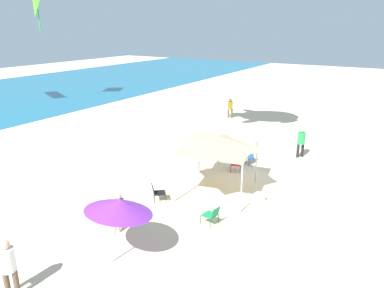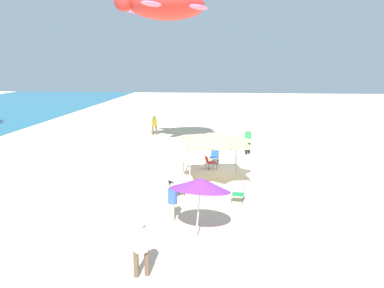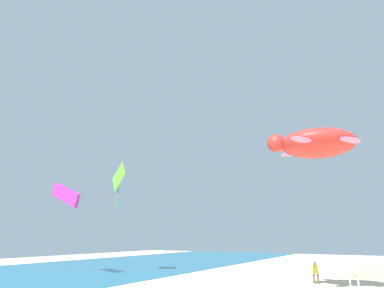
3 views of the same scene
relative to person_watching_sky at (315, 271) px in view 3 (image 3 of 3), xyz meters
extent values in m
cylinder|color=brown|center=(-0.03, 0.15, -0.61)|extent=(0.15, 0.15, 0.78)
cylinder|color=brown|center=(0.03, -0.15, -0.61)|extent=(0.15, 0.15, 0.78)
cylinder|color=yellow|center=(0.00, 0.00, 0.11)|extent=(0.41, 0.41, 0.68)
sphere|color=beige|center=(0.00, 0.00, 0.58)|extent=(0.25, 0.25, 0.25)
ellipsoid|color=red|center=(-6.90, -2.34, 9.07)|extent=(5.81, 6.35, 2.10)
sphere|color=red|center=(-8.03, 0.29, 9.21)|extent=(1.29, 1.29, 1.29)
ellipsoid|color=pink|center=(-9.17, -1.76, 8.85)|extent=(2.15, 1.61, 0.29)
ellipsoid|color=pink|center=(-5.76, -0.29, 8.85)|extent=(1.35, 2.15, 0.29)
ellipsoid|color=pink|center=(-7.54, -4.48, 8.85)|extent=(2.15, 1.61, 0.29)
ellipsoid|color=pink|center=(-4.91, -3.35, 8.85)|extent=(1.35, 2.15, 0.29)
cube|color=#66D82D|center=(-3.73, 19.13, 9.10)|extent=(1.46, 3.11, 3.34)
cylinder|color=green|center=(-3.73, 19.13, 7.15)|extent=(0.12, 0.12, 2.40)
cube|color=#E02D9E|center=(-7.89, 22.36, 6.89)|extent=(0.94, 4.78, 2.85)
cube|color=white|center=(-7.89, 22.36, 6.28)|extent=(0.55, 3.65, 1.60)
camera|label=1|loc=(-27.96, -13.13, 6.64)|focal=33.90mm
camera|label=2|loc=(-33.65, -6.42, 5.39)|focal=36.17mm
camera|label=3|loc=(-30.81, -6.14, 2.80)|focal=31.18mm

